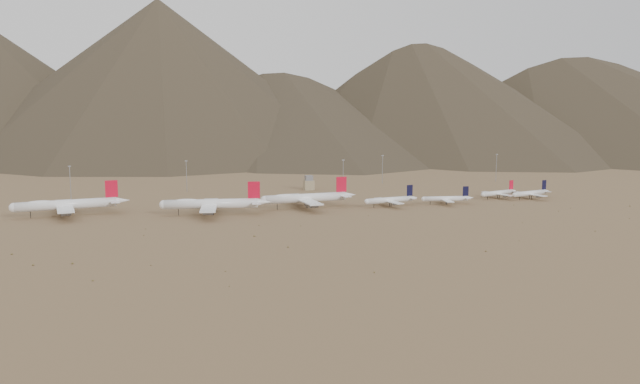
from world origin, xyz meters
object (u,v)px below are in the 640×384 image
object	(u,v)px
widebody_east	(306,198)
narrowbody_b	(447,199)
narrowbody_a	(391,200)
control_tower	(309,184)
widebody_centre	(212,204)
widebody_west	(67,204)

from	to	relation	value
widebody_east	narrowbody_b	world-z (taller)	widebody_east
narrowbody_a	control_tower	bearing A→B (deg)	99.33
narrowbody_a	control_tower	distance (m)	104.04
narrowbody_b	widebody_centre	bearing A→B (deg)	-171.90
narrowbody_b	widebody_west	bearing A→B (deg)	-176.48
narrowbody_a	control_tower	xyz separation A→B (m)	(-35.19, 97.90, 0.68)
widebody_east	control_tower	xyz separation A→B (m)	(24.03, 89.67, -1.80)
widebody_west	control_tower	xyz separation A→B (m)	(178.86, 80.52, -2.11)
narrowbody_b	control_tower	bearing A→B (deg)	135.59
widebody_west	widebody_centre	world-z (taller)	widebody_west
widebody_west	narrowbody_b	size ratio (longest dim) A/B	1.87
widebody_centre	narrowbody_a	size ratio (longest dim) A/B	1.66
widebody_east	control_tower	world-z (taller)	widebody_east
widebody_centre	control_tower	xyz separation A→B (m)	(89.04, 100.43, -2.02)
widebody_centre	narrowbody_b	world-z (taller)	widebody_centre
narrowbody_b	control_tower	xyz separation A→B (m)	(-77.23, 99.41, 1.19)
widebody_centre	narrowbody_b	size ratio (longest dim) A/B	1.86
widebody_west	widebody_east	world-z (taller)	widebody_west
narrowbody_b	control_tower	distance (m)	125.90
widebody_east	narrowbody_b	distance (m)	101.78
narrowbody_b	narrowbody_a	bearing A→B (deg)	-174.32
widebody_west	narrowbody_b	bearing A→B (deg)	-13.52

